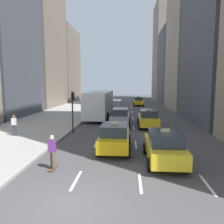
{
  "coord_description": "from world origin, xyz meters",
  "views": [
    {
      "loc": [
        2.07,
        -6.98,
        4.2
      ],
      "look_at": [
        0.61,
        12.07,
        1.76
      ],
      "focal_mm": 35.0,
      "sensor_mm": 36.0,
      "label": 1
    }
  ],
  "objects_px": {
    "taxi_second": "(148,118)",
    "pedestrian_mid_block": "(14,124)",
    "taxi_fourth": "(164,146)",
    "traffic_light_pole": "(73,105)",
    "taxi_lead": "(115,137)",
    "sedan_black_near": "(120,117)",
    "taxi_third": "(138,101)",
    "skateboarder": "(52,150)",
    "city_bus": "(100,103)"
  },
  "relations": [
    {
      "from": "taxi_second",
      "to": "pedestrian_mid_block",
      "type": "distance_m",
      "value": 12.03
    },
    {
      "from": "taxi_fourth",
      "to": "traffic_light_pole",
      "type": "height_order",
      "value": "traffic_light_pole"
    },
    {
      "from": "taxi_lead",
      "to": "taxi_fourth",
      "type": "distance_m",
      "value": 3.43
    },
    {
      "from": "sedan_black_near",
      "to": "traffic_light_pole",
      "type": "xyz_separation_m",
      "value": [
        -3.95,
        -3.64,
        1.51
      ]
    },
    {
      "from": "taxi_third",
      "to": "pedestrian_mid_block",
      "type": "xyz_separation_m",
      "value": [
        -10.9,
        -27.0,
        0.19
      ]
    },
    {
      "from": "taxi_lead",
      "to": "skateboarder",
      "type": "distance_m",
      "value": 4.45
    },
    {
      "from": "taxi_third",
      "to": "sedan_black_near",
      "type": "distance_m",
      "value": 21.37
    },
    {
      "from": "taxi_lead",
      "to": "taxi_fourth",
      "type": "relative_size",
      "value": 1.0
    },
    {
      "from": "taxi_lead",
      "to": "traffic_light_pole",
      "type": "bearing_deg",
      "value": 128.88
    },
    {
      "from": "taxi_third",
      "to": "taxi_fourth",
      "type": "bearing_deg",
      "value": -90.0
    },
    {
      "from": "taxi_lead",
      "to": "pedestrian_mid_block",
      "type": "relative_size",
      "value": 2.67
    },
    {
      "from": "taxi_third",
      "to": "city_bus",
      "type": "height_order",
      "value": "city_bus"
    },
    {
      "from": "city_bus",
      "to": "pedestrian_mid_block",
      "type": "bearing_deg",
      "value": -114.35
    },
    {
      "from": "sedan_black_near",
      "to": "pedestrian_mid_block",
      "type": "bearing_deg",
      "value": -144.29
    },
    {
      "from": "taxi_third",
      "to": "traffic_light_pole",
      "type": "relative_size",
      "value": 1.22
    },
    {
      "from": "taxi_second",
      "to": "traffic_light_pole",
      "type": "bearing_deg",
      "value": -156.73
    },
    {
      "from": "taxi_third",
      "to": "traffic_light_pole",
      "type": "height_order",
      "value": "traffic_light_pole"
    },
    {
      "from": "taxi_fourth",
      "to": "skateboarder",
      "type": "height_order",
      "value": "taxi_fourth"
    },
    {
      "from": "taxi_third",
      "to": "skateboarder",
      "type": "bearing_deg",
      "value": -99.69
    },
    {
      "from": "taxi_fourth",
      "to": "traffic_light_pole",
      "type": "distance_m",
      "value": 9.75
    },
    {
      "from": "taxi_second",
      "to": "sedan_black_near",
      "type": "relative_size",
      "value": 0.91
    },
    {
      "from": "taxi_fourth",
      "to": "skateboarder",
      "type": "relative_size",
      "value": 2.52
    },
    {
      "from": "taxi_fourth",
      "to": "sedan_black_near",
      "type": "xyz_separation_m",
      "value": [
        -2.8,
        10.51,
        0.02
      ]
    },
    {
      "from": "sedan_black_near",
      "to": "taxi_lead",
      "type": "bearing_deg",
      "value": -90.0
    },
    {
      "from": "city_bus",
      "to": "pedestrian_mid_block",
      "type": "relative_size",
      "value": 7.04
    },
    {
      "from": "taxi_second",
      "to": "taxi_third",
      "type": "bearing_deg",
      "value": 90.0
    },
    {
      "from": "taxi_lead",
      "to": "taxi_second",
      "type": "xyz_separation_m",
      "value": [
        2.8,
        7.8,
        0.0
      ]
    },
    {
      "from": "taxi_second",
      "to": "city_bus",
      "type": "distance_m",
      "value": 8.71
    },
    {
      "from": "city_bus",
      "to": "traffic_light_pole",
      "type": "height_order",
      "value": "traffic_light_pole"
    },
    {
      "from": "taxi_fourth",
      "to": "skateboarder",
      "type": "distance_m",
      "value": 5.84
    },
    {
      "from": "pedestrian_mid_block",
      "to": "taxi_lead",
      "type": "bearing_deg",
      "value": -18.52
    },
    {
      "from": "city_bus",
      "to": "skateboarder",
      "type": "distance_m",
      "value": 17.82
    },
    {
      "from": "taxi_lead",
      "to": "taxi_third",
      "type": "relative_size",
      "value": 1.0
    },
    {
      "from": "taxi_fourth",
      "to": "taxi_third",
      "type": "bearing_deg",
      "value": 90.0
    },
    {
      "from": "traffic_light_pole",
      "to": "pedestrian_mid_block",
      "type": "bearing_deg",
      "value": -152.21
    },
    {
      "from": "taxi_second",
      "to": "sedan_black_near",
      "type": "xyz_separation_m",
      "value": [
        -2.8,
        0.73,
        0.02
      ]
    },
    {
      "from": "sedan_black_near",
      "to": "pedestrian_mid_block",
      "type": "distance_m",
      "value": 9.98
    },
    {
      "from": "pedestrian_mid_block",
      "to": "traffic_light_pole",
      "type": "height_order",
      "value": "traffic_light_pole"
    },
    {
      "from": "taxi_lead",
      "to": "skateboarder",
      "type": "xyz_separation_m",
      "value": [
        -2.86,
        -3.41,
        0.08
      ]
    },
    {
      "from": "taxi_second",
      "to": "traffic_light_pole",
      "type": "distance_m",
      "value": 7.51
    },
    {
      "from": "skateboarder",
      "to": "pedestrian_mid_block",
      "type": "height_order",
      "value": "pedestrian_mid_block"
    },
    {
      "from": "taxi_fourth",
      "to": "pedestrian_mid_block",
      "type": "distance_m",
      "value": 11.87
    },
    {
      "from": "taxi_fourth",
      "to": "traffic_light_pole",
      "type": "relative_size",
      "value": 1.22
    },
    {
      "from": "taxi_second",
      "to": "traffic_light_pole",
      "type": "height_order",
      "value": "traffic_light_pole"
    },
    {
      "from": "city_bus",
      "to": "taxi_lead",
      "type": "bearing_deg",
      "value": -78.95
    },
    {
      "from": "taxi_third",
      "to": "pedestrian_mid_block",
      "type": "relative_size",
      "value": 2.67
    },
    {
      "from": "skateboarder",
      "to": "taxi_second",
      "type": "bearing_deg",
      "value": 63.22
    },
    {
      "from": "city_bus",
      "to": "sedan_black_near",
      "type": "bearing_deg",
      "value": -64.37
    },
    {
      "from": "skateboarder",
      "to": "traffic_light_pole",
      "type": "xyz_separation_m",
      "value": [
        -1.09,
        8.31,
        1.45
      ]
    },
    {
      "from": "taxi_third",
      "to": "sedan_black_near",
      "type": "relative_size",
      "value": 0.91
    }
  ]
}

